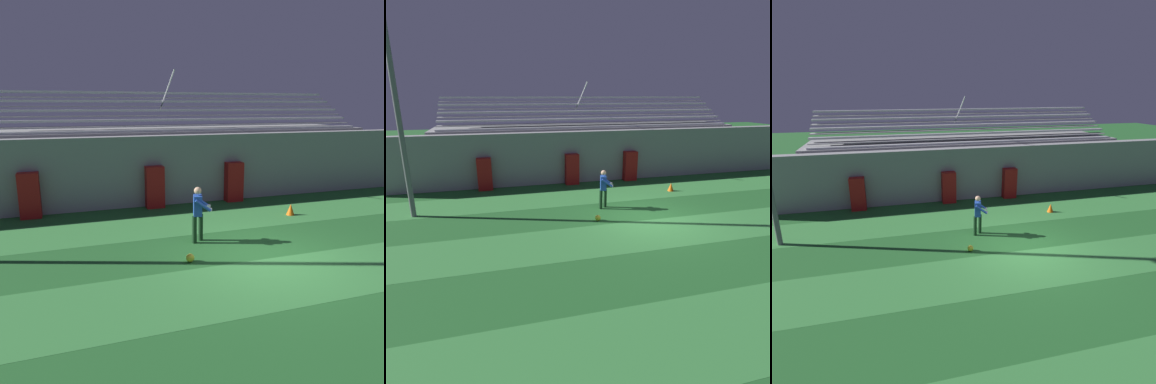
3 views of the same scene
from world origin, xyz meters
TOP-DOWN VIEW (x-y plane):
  - ground_plane at (0.00, 0.00)m, footprint 80.00×80.00m
  - turf_stripe_mid at (0.00, -1.20)m, footprint 28.00×2.40m
  - turf_stripe_far at (0.00, 3.59)m, footprint 28.00×2.40m
  - back_wall at (0.00, 6.50)m, footprint 24.00×0.60m
  - padding_pillar_gate_left at (-1.70, 5.95)m, footprint 0.72×0.44m
  - padding_pillar_gate_right at (1.70, 5.95)m, footprint 0.72×0.44m
  - padding_pillar_far_left at (-6.27, 5.95)m, footprint 0.72×0.44m
  - bleacher_stand at (-0.00, 8.84)m, footprint 18.00×4.05m
  - floodlight_pole at (-9.03, 2.76)m, footprint 0.90×0.36m
  - goalkeeper at (-1.33, 1.79)m, footprint 0.66×0.67m
  - soccer_ball at (-2.01, 0.45)m, footprint 0.22×0.22m
  - traffic_cone at (2.84, 3.36)m, footprint 0.30×0.30m

SIDE VIEW (x-z plane):
  - ground_plane at x=0.00m, z-range 0.00..0.00m
  - turf_stripe_mid at x=0.00m, z-range 0.00..0.01m
  - turf_stripe_far at x=0.00m, z-range 0.00..0.01m
  - soccer_ball at x=-2.01m, z-range 0.00..0.22m
  - traffic_cone at x=2.84m, z-range 0.00..0.42m
  - padding_pillar_gate_left at x=-1.70m, z-range 0.00..1.65m
  - padding_pillar_gate_right at x=1.70m, z-range 0.00..1.65m
  - padding_pillar_far_left at x=-6.27m, z-range 0.00..1.65m
  - goalkeeper at x=-1.33m, z-range 0.12..1.79m
  - back_wall at x=0.00m, z-range 0.00..2.80m
  - bleacher_stand at x=0.00m, z-range -1.21..4.22m
  - floodlight_pole at x=-9.03m, z-range 1.10..10.07m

